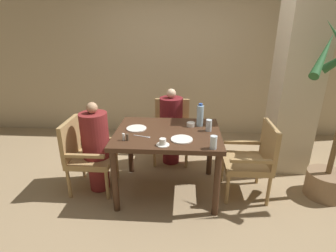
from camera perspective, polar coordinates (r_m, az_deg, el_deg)
ground_plane at (r=3.33m, az=-0.05°, el=-13.69°), size 16.00×16.00×0.00m
wall_back at (r=4.71m, az=1.54°, el=14.97°), size 8.00×0.06×2.80m
pillar_stone at (r=3.78m, az=26.46°, el=10.54°), size 0.51×0.51×2.70m
dining_table at (r=3.00m, az=-0.06°, el=-3.07°), size 1.19×0.94×0.78m
chair_left_side at (r=3.29m, az=-17.55°, el=-5.50°), size 0.52×0.51×0.88m
diner_in_left_chair at (r=3.21m, az=-15.38°, el=-4.29°), size 0.32×0.32×1.11m
chair_far_side at (r=3.87m, az=0.78°, el=-0.41°), size 0.51×0.52×0.88m
diner_in_far_chair at (r=3.71m, az=0.67°, el=0.00°), size 0.32×0.32×1.10m
chair_right_side at (r=3.18m, az=18.10°, el=-6.51°), size 0.52×0.51×0.88m
potted_palm at (r=3.43m, az=32.74°, el=-2.46°), size 0.88×0.85×2.02m
plate_main_left at (r=2.75m, az=3.01°, el=-2.90°), size 0.23×0.23×0.01m
plate_main_right at (r=3.06m, az=-6.88°, el=-0.52°), size 0.23×0.23×0.01m
teacup_with_saucer at (r=2.62m, az=-1.15°, el=-3.63°), size 0.13×0.13×0.07m
bowl_small at (r=3.13m, az=5.00°, el=0.37°), size 0.10×0.10×0.04m
water_bottle at (r=3.12m, az=7.01°, el=2.30°), size 0.08×0.08×0.28m
glass_tall_near at (r=2.57m, az=9.88°, el=-3.52°), size 0.07×0.07×0.13m
glass_tall_mid at (r=2.99m, az=8.87°, el=0.14°), size 0.07×0.07×0.13m
salt_shaker at (r=2.77m, az=-9.64°, el=-2.35°), size 0.03×0.03×0.08m
pepper_shaker at (r=2.76m, az=-8.85°, el=-2.42°), size 0.03×0.03×0.07m
fork_beside_plate at (r=2.84m, az=-5.36°, el=-2.29°), size 0.19×0.07×0.00m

